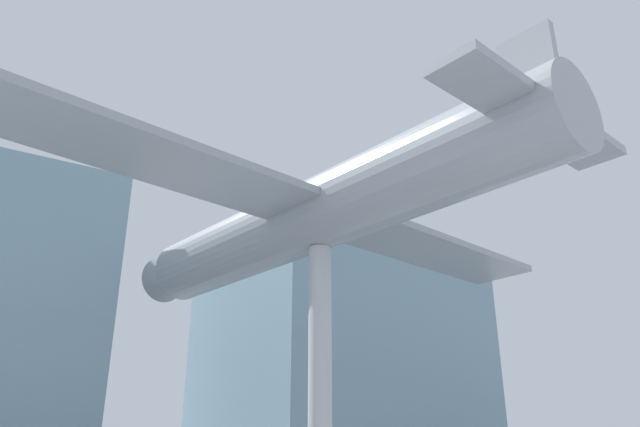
{
  "coord_description": "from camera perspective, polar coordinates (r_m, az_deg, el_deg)",
  "views": [
    {
      "loc": [
        -7.2,
        -11.85,
        1.85
      ],
      "look_at": [
        0.0,
        0.0,
        7.49
      ],
      "focal_mm": 35.0,
      "sensor_mm": 36.0,
      "label": 1
    }
  ],
  "objects": [
    {
      "name": "glass_pavilion_right",
      "position": [
        28.3,
        1.27,
        -15.23
      ],
      "size": [
        9.93,
        10.39,
        11.08
      ],
      "color": "#7593A3",
      "rests_on": "ground_plane"
    },
    {
      "name": "suspended_airplane",
      "position": [
        15.14,
        -0.6,
        -0.22
      ],
      "size": [
        15.78,
        14.54,
        2.77
      ],
      "rotation": [
        0.0,
        0.0,
        0.18
      ],
      "color": "#93999E",
      "rests_on": "support_pylon_central"
    },
    {
      "name": "support_pylon_central",
      "position": [
        13.94,
        0.0,
        -16.14
      ],
      "size": [
        0.52,
        0.52,
        6.61
      ],
      "color": "#B7B7BC",
      "rests_on": "ground_plane"
    }
  ]
}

